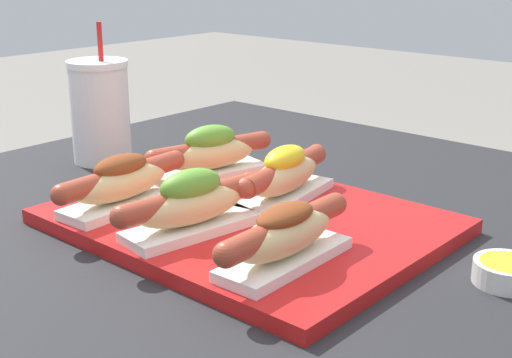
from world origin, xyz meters
name	(u,v)px	position (x,y,z in m)	size (l,w,h in m)	color
serving_tray	(245,220)	(0.00, -0.01, 0.70)	(0.45, 0.35, 0.02)	red
hot_dog_0	(121,182)	(-0.14, -0.09, 0.74)	(0.07, 0.21, 0.07)	white
hot_dog_1	(191,204)	(-0.01, -0.09, 0.74)	(0.08, 0.20, 0.08)	white
hot_dog_2	(285,235)	(0.13, -0.09, 0.74)	(0.06, 0.21, 0.07)	white
hot_dog_3	(210,153)	(-0.14, 0.07, 0.74)	(0.10, 0.20, 0.08)	white
hot_dog_4	(284,175)	(0.00, 0.06, 0.74)	(0.08, 0.20, 0.07)	white
sauce_bowl	(507,271)	(0.30, 0.06, 0.70)	(0.07, 0.07, 0.02)	silver
drink_cup	(100,111)	(-0.37, 0.05, 0.77)	(0.10, 0.10, 0.22)	white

